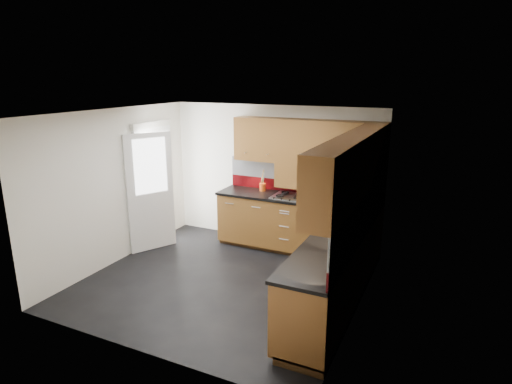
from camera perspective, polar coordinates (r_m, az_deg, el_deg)
The scene contains 14 objects.
room at distance 5.79m, azimuth -4.58°, elevation 1.54°, with size 4.00×3.80×2.64m.
base_cabinets at distance 6.34m, azimuth 7.38°, elevation -7.41°, with size 2.70×3.20×0.95m.
countertop at distance 6.16m, azimuth 7.38°, elevation -3.30°, with size 2.72×3.22×0.04m.
backsplash at distance 6.23m, azimuth 10.05°, elevation -0.43°, with size 2.70×3.20×0.54m.
upper_cabinets at distance 5.96m, azimuth 9.52°, elevation 5.10°, with size 2.50×3.20×0.72m.
extractor_hood at distance 7.10m, azimuth 5.19°, elevation 2.27°, with size 0.60×0.33×0.40m, color brown.
glass_cabinet at distance 6.12m, azimuth 14.61°, elevation 5.34°, with size 0.32×0.80×0.66m.
back_door at distance 7.49m, azimuth -13.55°, elevation 0.63°, with size 0.42×1.19×2.04m.
gas_hob at distance 7.03m, azimuth 4.66°, elevation -0.58°, with size 0.59×0.51×0.05m.
utensil_pot at distance 7.39m, azimuth 0.89°, elevation 0.84°, with size 0.11×0.11×0.38m.
toaster at distance 6.88m, azimuth 14.56°, elevation -0.79°, with size 0.25×0.17×0.18m.
food_processor at distance 5.87m, azimuth 12.68°, elevation -2.94°, with size 0.17×0.17×0.29m.
paper_towel at distance 5.16m, azimuth 11.62°, elevation -5.66°, with size 0.11×0.11×0.23m, color white.
orange_cloth at distance 6.37m, azimuth 13.45°, elevation -2.73°, with size 0.14×0.12×0.02m, color #DD4C18.
Camera 1 is at (2.81, -4.88, 2.87)m, focal length 30.00 mm.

